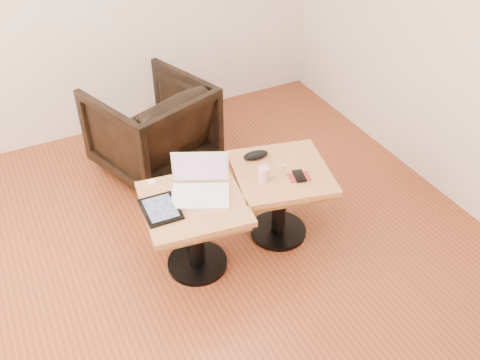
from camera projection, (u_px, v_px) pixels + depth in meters
name	position (u px, v px, depth m)	size (l,w,h in m)	color
room_shell	(161.00, 119.00, 2.48)	(4.52, 4.52, 2.71)	brown
side_table_left	(194.00, 218.00, 3.33)	(0.69, 0.69, 0.56)	black
side_table_right	(281.00, 187.00, 3.58)	(0.74, 0.74, 0.56)	black
laptop	(200.00, 187.00, 3.28)	(0.43, 0.40, 0.25)	white
tablet	(161.00, 209.00, 3.17)	(0.23, 0.28, 0.02)	black
charging_adapter	(152.00, 183.00, 3.36)	(0.04, 0.04, 0.03)	white
glasses_case	(256.00, 155.00, 3.58)	(0.18, 0.08, 0.06)	black
striped_cup	(264.00, 174.00, 3.38)	(0.08, 0.08, 0.10)	#E04C6E
earbuds_tangle	(282.00, 166.00, 3.52)	(0.07, 0.05, 0.01)	white
phone_on_sleeve	(299.00, 176.00, 3.43)	(0.16, 0.14, 0.02)	maroon
armchair	(152.00, 128.00, 4.24)	(0.80, 0.82, 0.75)	black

